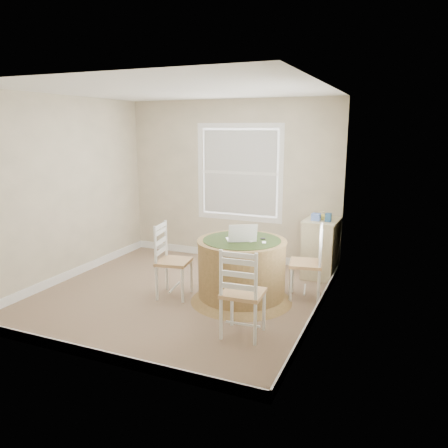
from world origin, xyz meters
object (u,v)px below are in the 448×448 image
at_px(chair_near, 243,293).
at_px(chair_right, 306,263).
at_px(laptop, 241,238).
at_px(round_table, 242,268).
at_px(chair_left, 174,261).
at_px(corner_chest, 320,248).

xyz_separation_m(chair_near, chair_right, (0.38, 1.26, 0.00)).
distance_m(chair_right, laptop, 0.91).
bearing_deg(laptop, round_table, -109.91).
xyz_separation_m(round_table, chair_left, (-0.86, -0.20, 0.04)).
height_order(round_table, corner_chest, corner_chest).
bearing_deg(laptop, corner_chest, -147.49).
distance_m(round_table, chair_left, 0.88).
relative_size(chair_left, chair_near, 1.00).
bearing_deg(chair_left, chair_near, -129.00).
distance_m(chair_left, chair_right, 1.69).
height_order(chair_near, corner_chest, chair_near).
xyz_separation_m(round_table, corner_chest, (0.73, 1.36, -0.01)).
height_order(chair_left, corner_chest, chair_left).
relative_size(round_table, laptop, 2.85).
bearing_deg(chair_near, chair_left, -32.32).
bearing_deg(round_table, laptop, -96.60).
relative_size(chair_near, laptop, 2.09).
relative_size(laptop, corner_chest, 0.53).
xyz_separation_m(laptop, corner_chest, (0.72, 1.40, -0.40)).
bearing_deg(corner_chest, chair_near, -97.93).
height_order(chair_right, laptop, laptop).
relative_size(chair_left, corner_chest, 1.11).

